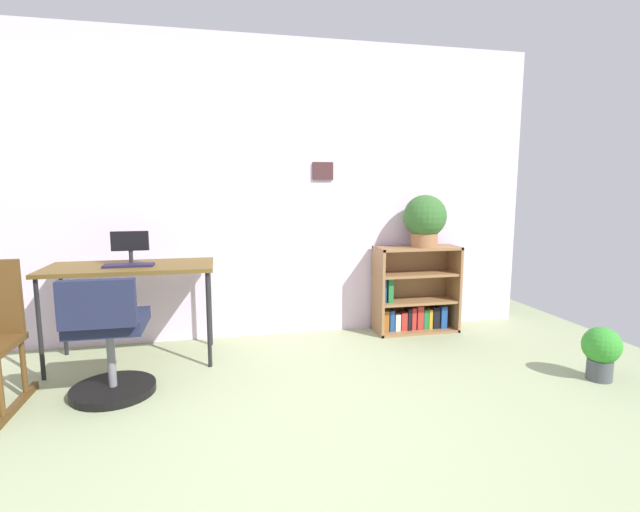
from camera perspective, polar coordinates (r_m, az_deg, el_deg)
The scene contains 9 objects.
ground_plane at distance 2.35m, azimuth -4.68°, elevation -25.38°, with size 6.24×6.24×0.00m, color #99A67B.
wall_back at distance 4.10m, azimuth -8.99°, elevation 7.90°, with size 5.20×0.12×2.56m.
desk at distance 3.73m, azimuth -22.21°, elevation -1.89°, with size 1.20×0.58×0.74m.
monitor at distance 3.75m, azimuth -22.27°, elevation 1.02°, with size 0.27×0.16×0.25m.
keyboard at distance 3.66m, azimuth -22.43°, elevation -1.07°, with size 0.35×0.12×0.02m, color #201A37.
office_chair at distance 3.21m, azimuth -24.57°, elevation -9.83°, with size 0.52×0.55×0.79m.
bookshelf_low at distance 4.37m, azimuth 11.40°, elevation -4.55°, with size 0.76×0.30×0.78m.
potted_plant_on_shelf at distance 4.25m, azimuth 12.76°, elevation 4.47°, with size 0.38×0.38×0.46m.
potted_plant_floor at distance 3.75m, azimuth 31.27°, elevation -9.85°, with size 0.25×0.25×0.37m.
Camera 1 is at (-0.25, -1.94, 1.30)m, focal length 26.05 mm.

